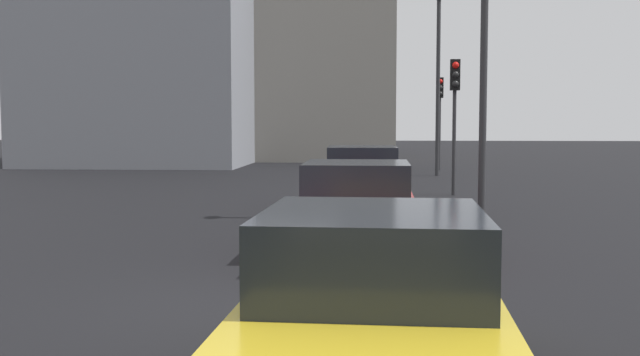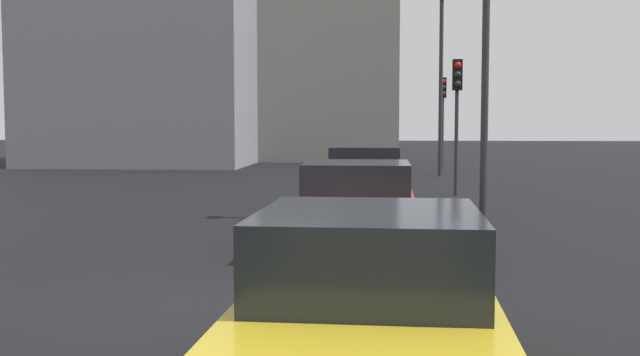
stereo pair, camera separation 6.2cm
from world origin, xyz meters
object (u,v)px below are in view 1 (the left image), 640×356
object	(u,v)px
car_red_left_second	(357,210)
car_yellow_left_third	(374,309)
traffic_light_near_right	(440,104)
traffic_light_near_left	(455,98)
street_lamp_far	(438,69)
car_maroon_left_lead	(362,179)

from	to	relation	value
car_red_left_second	car_yellow_left_third	distance (m)	6.47
car_red_left_second	car_yellow_left_third	size ratio (longest dim) A/B	1.01
car_red_left_second	traffic_light_near_right	size ratio (longest dim) A/B	1.04
traffic_light_near_left	street_lamp_far	world-z (taller)	street_lamp_far
car_yellow_left_third	street_lamp_far	bearing A→B (deg)	-3.87
car_maroon_left_lead	car_red_left_second	size ratio (longest dim) A/B	1.04
car_maroon_left_lead	traffic_light_near_left	size ratio (longest dim) A/B	1.12
traffic_light_near_left	car_red_left_second	bearing A→B (deg)	-14.54
car_red_left_second	traffic_light_near_right	distance (m)	21.98
car_red_left_second	traffic_light_near_left	world-z (taller)	traffic_light_near_left
traffic_light_near_right	street_lamp_far	world-z (taller)	street_lamp_far
car_red_left_second	street_lamp_far	bearing A→B (deg)	-8.35
car_red_left_second	traffic_light_near_right	world-z (taller)	traffic_light_near_right
car_red_left_second	street_lamp_far	world-z (taller)	street_lamp_far
traffic_light_near_left	traffic_light_near_right	xyz separation A→B (m)	(11.49, -0.58, 0.10)
traffic_light_near_right	car_maroon_left_lead	bearing A→B (deg)	-12.20
car_maroon_left_lead	traffic_light_near_left	xyz separation A→B (m)	(3.90, -2.65, 2.12)
car_maroon_left_lead	car_red_left_second	world-z (taller)	car_maroon_left_lead
car_maroon_left_lead	car_red_left_second	xyz separation A→B (m)	(-6.24, -0.01, -0.02)
car_maroon_left_lead	traffic_light_near_left	distance (m)	5.17
street_lamp_far	car_maroon_left_lead	bearing A→B (deg)	166.66
traffic_light_near_left	traffic_light_near_right	world-z (taller)	traffic_light_near_right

